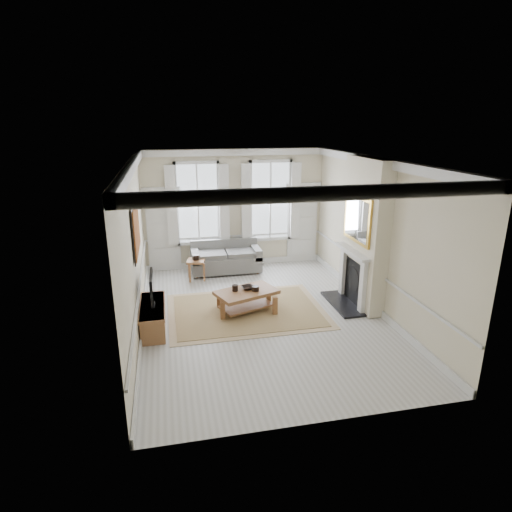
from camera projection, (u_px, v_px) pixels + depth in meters
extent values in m
plane|color=#B7B5AD|center=(262.00, 316.00, 9.50)|extent=(7.20, 7.20, 0.00)
plane|color=white|center=(263.00, 160.00, 8.46)|extent=(7.20, 7.20, 0.00)
plane|color=beige|center=(234.00, 209.00, 12.33)|extent=(5.20, 0.00, 5.20)
plane|color=beige|center=(134.00, 250.00, 8.46)|extent=(0.00, 7.20, 7.20)
plane|color=beige|center=(376.00, 236.00, 9.50)|extent=(0.00, 7.20, 7.20)
cube|color=silver|center=(163.00, 231.00, 12.05)|extent=(0.90, 0.08, 2.30)
cube|color=silver|center=(302.00, 224.00, 12.87)|extent=(0.90, 0.08, 2.30)
cube|color=#A1591B|center=(136.00, 229.00, 8.64)|extent=(0.05, 1.66, 1.06)
cube|color=beige|center=(365.00, 234.00, 9.65)|extent=(0.35, 1.70, 3.38)
cube|color=black|center=(343.00, 303.00, 10.07)|extent=(0.55, 1.50, 0.05)
cube|color=silver|center=(363.00, 290.00, 9.43)|extent=(0.10, 0.18, 1.15)
cube|color=silver|center=(343.00, 273.00, 10.46)|extent=(0.10, 0.18, 1.15)
cube|color=silver|center=(352.00, 251.00, 9.72)|extent=(0.20, 1.45, 0.06)
cube|color=black|center=(354.00, 282.00, 9.96)|extent=(0.02, 0.92, 1.00)
cube|color=gold|center=(357.00, 219.00, 9.50)|extent=(0.06, 1.26, 1.06)
cube|color=#60605D|center=(226.00, 262.00, 12.18)|extent=(1.94, 0.94, 0.44)
cube|color=#60605D|center=(224.00, 246.00, 12.41)|extent=(1.94, 0.20, 0.44)
cube|color=#60605D|center=(195.00, 256.00, 11.93)|extent=(0.20, 0.94, 0.30)
cube|color=#60605D|center=(256.00, 252.00, 12.28)|extent=(0.20, 0.94, 0.30)
cylinder|color=brown|center=(197.00, 277.00, 11.76)|extent=(0.06, 0.06, 0.08)
cylinder|color=brown|center=(253.00, 264.00, 12.75)|extent=(0.06, 0.06, 0.08)
cube|color=brown|center=(196.00, 261.00, 11.51)|extent=(0.54, 0.54, 0.06)
cube|color=brown|center=(190.00, 273.00, 11.39)|extent=(0.05, 0.05, 0.50)
cube|color=brown|center=(204.00, 272.00, 11.46)|extent=(0.05, 0.05, 0.50)
cube|color=brown|center=(189.00, 269.00, 11.73)|extent=(0.05, 0.05, 0.50)
cube|color=brown|center=(202.00, 268.00, 11.80)|extent=(0.05, 0.05, 0.50)
cube|color=#A28A54|center=(247.00, 311.00, 9.72)|extent=(3.50, 2.60, 0.02)
cube|color=brown|center=(246.00, 292.00, 9.59)|extent=(1.52, 1.19, 0.08)
cube|color=brown|center=(223.00, 310.00, 9.28)|extent=(0.10, 0.10, 0.42)
cube|color=brown|center=(274.00, 306.00, 9.51)|extent=(0.10, 0.10, 0.42)
cube|color=brown|center=(220.00, 300.00, 9.82)|extent=(0.10, 0.10, 0.42)
cube|color=brown|center=(268.00, 296.00, 10.05)|extent=(0.10, 0.10, 0.42)
cylinder|color=black|center=(235.00, 288.00, 9.55)|extent=(0.14, 0.14, 0.14)
cylinder|color=black|center=(256.00, 289.00, 9.55)|extent=(0.16, 0.16, 0.11)
imported|color=black|center=(248.00, 288.00, 9.67)|extent=(0.34, 0.34, 0.07)
cube|color=brown|center=(153.00, 317.00, 8.85)|extent=(0.47, 1.47, 0.52)
cube|color=black|center=(153.00, 304.00, 8.77)|extent=(0.08, 0.30, 0.03)
cube|color=black|center=(152.00, 287.00, 8.65)|extent=(0.05, 0.90, 0.55)
cube|color=black|center=(153.00, 287.00, 8.66)|extent=(0.01, 0.83, 0.50)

